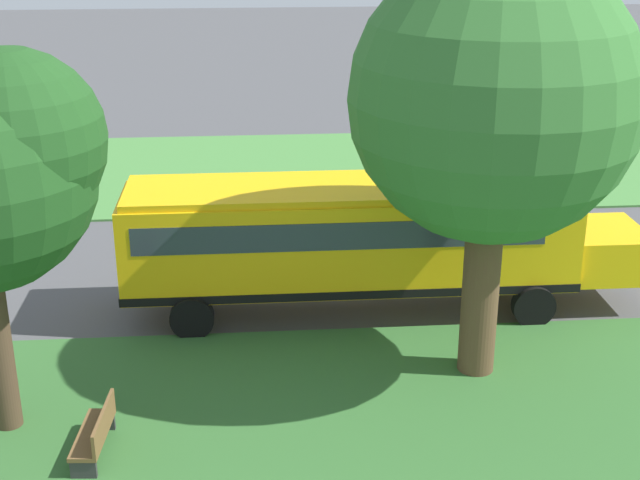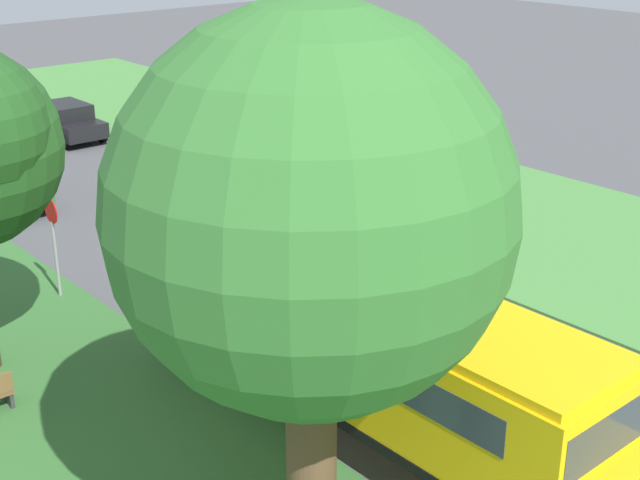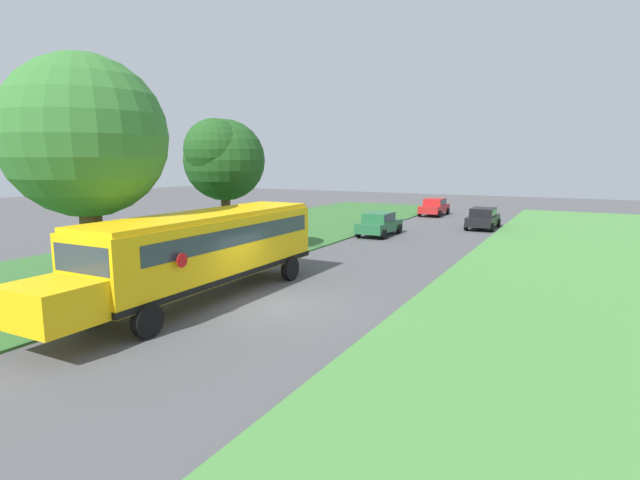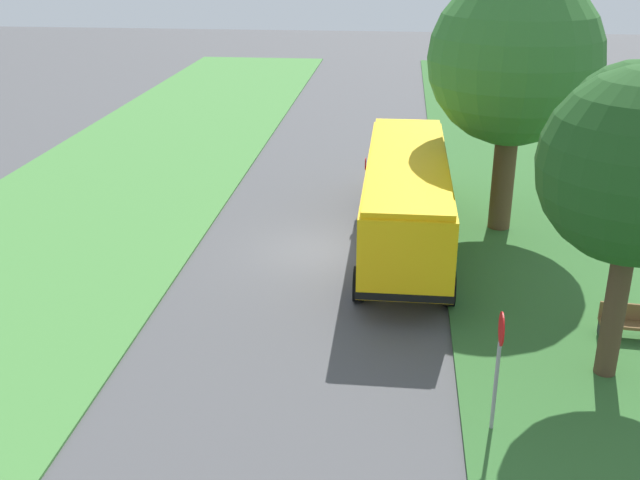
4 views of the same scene
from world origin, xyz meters
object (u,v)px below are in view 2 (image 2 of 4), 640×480
Objects in this scene: car_black_middle at (65,119)px; stop_sign at (54,235)px; oak_tree_beside_bus at (299,207)px; school_bus at (373,342)px; car_green_nearest at (0,181)px.

stop_sign reaches higher than car_black_middle.
oak_tree_beside_bus is at bearing -97.64° from stop_sign.
school_bus is at bearing -102.87° from car_black_middle.
stop_sign reaches higher than car_green_nearest.
oak_tree_beside_bus is (-3.35, -19.58, 5.03)m from car_green_nearest.
oak_tree_beside_bus reaches higher than car_green_nearest.
car_green_nearest is at bearing 90.11° from school_bus.
stop_sign is at bearing -102.71° from car_green_nearest.
car_green_nearest is (-0.04, 17.64, -1.05)m from school_bus.
oak_tree_beside_bus is (-8.95, -26.30, 5.03)m from car_black_middle.
oak_tree_beside_bus reaches higher than stop_sign.
school_bus is 2.82× the size of car_green_nearest.
oak_tree_beside_bus is (-3.39, -1.94, 3.98)m from school_bus.
car_green_nearest is 8.74m from car_black_middle.
school_bus is 1.44× the size of oak_tree_beside_bus.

